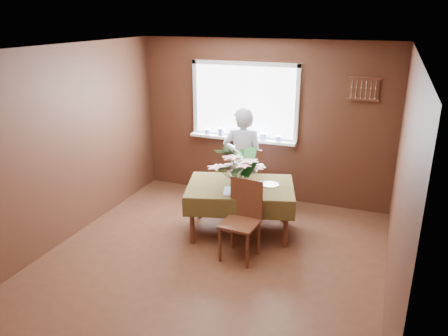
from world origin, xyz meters
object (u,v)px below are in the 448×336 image
at_px(seated_woman, 243,161).
at_px(chair_near, 243,216).
at_px(dining_table, 240,191).
at_px(flower_bouquet, 238,166).
at_px(chair_far, 247,176).

bearing_deg(seated_woman, chair_near, 96.17).
xyz_separation_m(dining_table, flower_bouquet, (0.03, -0.23, 0.43)).
bearing_deg(dining_table, flower_bouquet, -97.25).
bearing_deg(chair_far, seated_woman, 55.88).
xyz_separation_m(chair_near, seated_woman, (-0.40, 1.19, 0.28)).
distance_m(chair_far, chair_near, 1.35).
bearing_deg(dining_table, chair_far, 84.97).
distance_m(chair_far, flower_bouquet, 1.09).
distance_m(chair_near, flower_bouquet, 0.64).
bearing_deg(chair_far, dining_table, 85.76).
bearing_deg(chair_far, chair_near, 90.56).
bearing_deg(chair_near, seated_woman, 113.56).
height_order(seated_woman, flower_bouquet, seated_woman).
xyz_separation_m(dining_table, chair_near, (0.23, -0.57, -0.07)).
bearing_deg(chair_near, flower_bouquet, 123.94).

